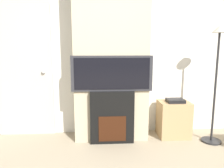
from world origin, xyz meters
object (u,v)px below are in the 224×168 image
at_px(television, 112,73).
at_px(media_stand, 174,119).
at_px(floor_lamp, 217,69).
at_px(fireplace, 112,117).

xyz_separation_m(television, media_stand, (0.95, 0.16, -0.72)).
relative_size(floor_lamp, media_stand, 2.77).
bearing_deg(television, floor_lamp, -3.02).
bearing_deg(television, media_stand, 9.36).
distance_m(fireplace, floor_lamp, 1.59).
xyz_separation_m(fireplace, television, (0.00, -0.00, 0.62)).
distance_m(television, media_stand, 1.20).
xyz_separation_m(television, floor_lamp, (1.44, -0.08, 0.06)).
xyz_separation_m(fireplace, floor_lamp, (1.44, -0.08, 0.68)).
bearing_deg(floor_lamp, television, 176.98).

